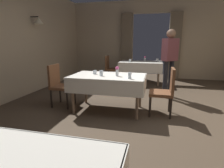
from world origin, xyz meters
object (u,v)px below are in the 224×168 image
at_px(dining_table_mid, 108,80).
at_px(glass_mid_b, 130,76).
at_px(chair_far_left, 110,67).
at_px(flower_vase_mid, 117,71).
at_px(chair_mid_left, 59,83).
at_px(flower_vase_far, 145,58).
at_px(chair_mid_right, 165,89).
at_px(dining_table_far, 141,65).
at_px(glass_mid_c, 101,73).
at_px(glass_far_b, 130,60).
at_px(person_waiter_by_doorway, 169,58).
at_px(glass_mid_d, 95,72).
at_px(glass_far_c, 157,60).

xyz_separation_m(dining_table_mid, glass_mid_b, (0.48, -0.26, 0.16)).
distance_m(chair_far_left, flower_vase_mid, 3.12).
bearing_deg(chair_mid_left, flower_vase_far, 60.62).
relative_size(chair_mid_right, glass_mid_b, 7.88).
bearing_deg(dining_table_mid, glass_mid_b, -28.16).
relative_size(dining_table_far, glass_mid_c, 12.92).
height_order(glass_far_b, person_waiter_by_doorway, person_waiter_by_doorway).
distance_m(dining_table_far, flower_vase_far, 0.29).
xyz_separation_m(glass_mid_b, glass_far_b, (-0.41, 2.96, -0.01)).
bearing_deg(glass_mid_c, chair_far_left, 100.76).
xyz_separation_m(glass_mid_c, person_waiter_by_doorway, (1.37, 1.40, 0.22)).
height_order(chair_far_left, glass_mid_d, chair_far_left).
relative_size(chair_mid_left, glass_mid_b, 7.88).
height_order(chair_mid_left, chair_far_left, same).
bearing_deg(chair_far_left, glass_mid_c, -79.24).
bearing_deg(dining_table_far, glass_mid_d, -104.85).
relative_size(dining_table_mid, glass_mid_b, 12.76).
xyz_separation_m(chair_mid_left, flower_vase_far, (1.69, 3.00, 0.33)).
relative_size(glass_mid_c, flower_vase_far, 0.62).
height_order(glass_mid_d, glass_far_b, glass_far_b).
distance_m(chair_mid_left, person_waiter_by_doorway, 2.75).
distance_m(glass_mid_b, glass_mid_d, 0.86).
height_order(dining_table_mid, chair_far_left, chair_far_left).
height_order(dining_table_far, glass_mid_b, glass_mid_b).
bearing_deg(dining_table_mid, dining_table_far, 81.53).
xyz_separation_m(glass_mid_c, glass_far_c, (1.09, 3.11, -0.00)).
distance_m(dining_table_mid, chair_mid_left, 1.15).
height_order(glass_mid_b, flower_vase_far, flower_vase_far).
distance_m(dining_table_mid, glass_mid_c, 0.22).
bearing_deg(dining_table_far, glass_mid_c, -100.29).
xyz_separation_m(chair_mid_right, glass_far_b, (-1.07, 2.68, 0.28)).
bearing_deg(glass_far_b, flower_vase_mid, -87.36).
height_order(glass_mid_d, person_waiter_by_doorway, person_waiter_by_doorway).
bearing_deg(chair_far_left, chair_mid_right, -57.90).
relative_size(chair_mid_left, person_waiter_by_doorway, 0.54).
bearing_deg(glass_mid_d, glass_mid_b, -22.96).
relative_size(glass_mid_d, flower_vase_far, 0.45).
distance_m(flower_vase_mid, flower_vase_far, 3.09).
height_order(dining_table_far, glass_mid_c, glass_mid_c).
bearing_deg(person_waiter_by_doorway, chair_mid_left, -152.35).
relative_size(dining_table_mid, glass_mid_c, 13.28).
height_order(glass_mid_b, glass_far_c, glass_mid_b).
relative_size(chair_mid_left, glass_mid_d, 11.43).
xyz_separation_m(dining_table_mid, flower_vase_far, (0.55, 3.04, 0.19)).
xyz_separation_m(glass_mid_d, person_waiter_by_doorway, (1.57, 1.22, 0.23)).
distance_m(chair_mid_left, glass_far_c, 3.65).
relative_size(chair_mid_left, flower_vase_mid, 4.80).
distance_m(glass_mid_b, glass_mid_c, 0.61).
bearing_deg(chair_mid_left, glass_far_c, 54.55).
xyz_separation_m(flower_vase_far, glass_far_c, (0.42, -0.03, -0.04)).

